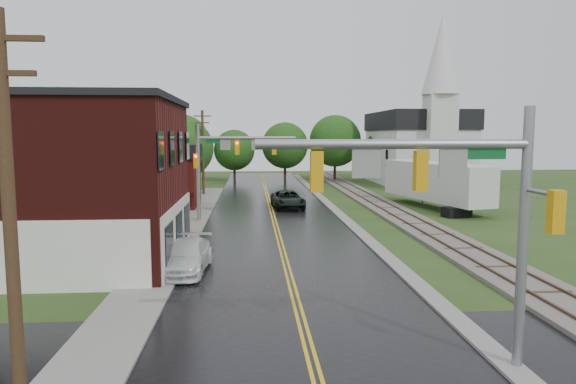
{
  "coord_description": "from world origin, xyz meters",
  "views": [
    {
      "loc": [
        -1.7,
        -11.09,
        6.45
      ],
      "look_at": [
        0.19,
        15.15,
        3.5
      ],
      "focal_mm": 32.0,
      "sensor_mm": 36.0,
      "label": 1
    }
  ],
  "objects": [
    {
      "name": "curb_right",
      "position": [
        5.4,
        35.0,
        0.0
      ],
      "size": [
        0.8,
        70.0,
        0.12
      ],
      "primitive_type": "cube",
      "color": "gray",
      "rests_on": "ground"
    },
    {
      "name": "cross_road",
      "position": [
        0.0,
        2.0,
        0.0
      ],
      "size": [
        60.0,
        9.0,
        0.02
      ],
      "primitive_type": "cube",
      "color": "black",
      "rests_on": "ground"
    },
    {
      "name": "suv_dark",
      "position": [
        1.49,
        33.45,
        0.77
      ],
      "size": [
        2.97,
        5.7,
        1.53
      ],
      "primitive_type": "imported",
      "rotation": [
        0.0,
        0.0,
        0.08
      ],
      "color": "black",
      "rests_on": "ground"
    },
    {
      "name": "utility_pole_b",
      "position": [
        -6.8,
        22.0,
        4.72
      ],
      "size": [
        1.8,
        0.28,
        9.0
      ],
      "color": "#382616",
      "rests_on": "ground"
    },
    {
      "name": "utility_pole_a",
      "position": [
        -6.8,
        0.0,
        4.72
      ],
      "size": [
        1.8,
        0.28,
        9.0
      ],
      "color": "#382616",
      "rests_on": "ground"
    },
    {
      "name": "tree_left_b",
      "position": [
        -17.85,
        31.9,
        5.72
      ],
      "size": [
        7.6,
        7.6,
        9.69
      ],
      "color": "black",
      "rests_on": "ground"
    },
    {
      "name": "tree_left_e",
      "position": [
        -8.85,
        45.9,
        4.81
      ],
      "size": [
        6.4,
        6.4,
        8.16
      ],
      "color": "black",
      "rests_on": "ground"
    },
    {
      "name": "sidewalk_left",
      "position": [
        -6.2,
        25.0,
        0.0
      ],
      "size": [
        2.4,
        50.0,
        0.12
      ],
      "primitive_type": "cube",
      "color": "gray",
      "rests_on": "ground"
    },
    {
      "name": "traffic_signal_near",
      "position": [
        3.47,
        2.0,
        4.97
      ],
      "size": [
        7.34,
        0.3,
        7.2
      ],
      "color": "gray",
      "rests_on": "ground"
    },
    {
      "name": "traffic_signal_far",
      "position": [
        -3.47,
        27.0,
        4.97
      ],
      "size": [
        7.34,
        0.43,
        7.2
      ],
      "color": "gray",
      "rests_on": "ground"
    },
    {
      "name": "utility_pole_c",
      "position": [
        -6.8,
        44.0,
        4.72
      ],
      "size": [
        1.8,
        0.28,
        9.0
      ],
      "color": "#382616",
      "rests_on": "ground"
    },
    {
      "name": "brick_building",
      "position": [
        -12.48,
        15.0,
        4.15
      ],
      "size": [
        14.3,
        10.3,
        8.3
      ],
      "color": "#43110E",
      "rests_on": "ground"
    },
    {
      "name": "yellow_house",
      "position": [
        -11.0,
        26.0,
        3.2
      ],
      "size": [
        8.0,
        7.0,
        6.4
      ],
      "primitive_type": "cube",
      "color": "tan",
      "rests_on": "ground"
    },
    {
      "name": "main_road",
      "position": [
        0.0,
        30.0,
        0.0
      ],
      "size": [
        10.0,
        90.0,
        0.02
      ],
      "primitive_type": "cube",
      "color": "black",
      "rests_on": "ground"
    },
    {
      "name": "darkred_building",
      "position": [
        -10.0,
        35.0,
        2.2
      ],
      "size": [
        7.0,
        6.0,
        4.4
      ],
      "primitive_type": "cube",
      "color": "#3F0F0C",
      "rests_on": "ground"
    },
    {
      "name": "semi_trailer",
      "position": [
        14.37,
        32.44,
        2.37
      ],
      "size": [
        5.76,
        13.15,
        4.01
      ],
      "color": "black",
      "rests_on": "ground"
    },
    {
      "name": "church",
      "position": [
        20.0,
        53.74,
        5.83
      ],
      "size": [
        10.4,
        18.4,
        20.0
      ],
      "color": "silver",
      "rests_on": "ground"
    },
    {
      "name": "tree_left_c",
      "position": [
        -13.85,
        39.9,
        4.51
      ],
      "size": [
        6.0,
        6.0,
        7.65
      ],
      "color": "black",
      "rests_on": "ground"
    },
    {
      "name": "railroad",
      "position": [
        10.0,
        35.0,
        0.11
      ],
      "size": [
        3.2,
        80.0,
        0.3
      ],
      "color": "#59544C",
      "rests_on": "ground"
    },
    {
      "name": "pickup_white",
      "position": [
        -4.8,
        12.83,
        0.73
      ],
      "size": [
        2.43,
        5.18,
        1.46
      ],
      "primitive_type": "imported",
      "rotation": [
        0.0,
        0.0,
        -0.08
      ],
      "color": "silver",
      "rests_on": "ground"
    }
  ]
}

